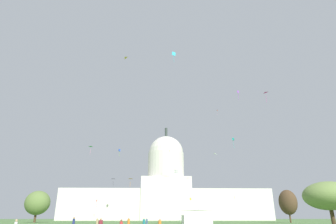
{
  "coord_description": "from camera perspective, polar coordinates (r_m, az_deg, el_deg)",
  "views": [
    {
      "loc": [
        -0.35,
        -22.47,
        1.68
      ],
      "look_at": [
        2.86,
        65.67,
        35.27
      ],
      "focal_mm": 29.75,
      "sensor_mm": 36.0,
      "label": 1
    }
  ],
  "objects": [
    {
      "name": "capitol_building",
      "position": [
        194.01,
        -0.42,
        -16.09
      ],
      "size": [
        135.88,
        24.81,
        62.68
      ],
      "color": "silver",
      "rests_on": "ground_plane"
    },
    {
      "name": "event_tent",
      "position": [
        69.94,
        5.87,
        -19.83
      ],
      "size": [
        7.16,
        5.1,
        5.47
      ],
      "rotation": [
        0.0,
        0.0,
        0.05
      ],
      "color": "white",
      "rests_on": "ground_plane"
    },
    {
      "name": "tree_east_near",
      "position": [
        115.31,
        23.36,
        -16.61
      ],
      "size": [
        7.65,
        8.5,
        11.35
      ],
      "color": "#4C3823",
      "rests_on": "ground_plane"
    },
    {
      "name": "tree_east_mid",
      "position": [
        75.7,
        30.03,
        -14.64
      ],
      "size": [
        15.27,
        15.23,
        9.54
      ],
      "color": "#42301E",
      "rests_on": "ground_plane"
    },
    {
      "name": "tree_west_far",
      "position": [
        122.09,
        -25.18,
        -16.49
      ],
      "size": [
        13.08,
        12.63,
        11.42
      ],
      "color": "#4C3823",
      "rests_on": "ground_plane"
    },
    {
      "name": "person_orange_edge_west",
      "position": [
        56.75,
        -8.08,
        -21.59
      ],
      "size": [
        0.57,
        0.57,
        1.68
      ],
      "rotation": [
        0.0,
        0.0,
        1.83
      ],
      "color": "orange",
      "rests_on": "ground_plane"
    },
    {
      "name": "person_denim_edge_east",
      "position": [
        76.38,
        -4.37,
        -21.5
      ],
      "size": [
        0.59,
        0.59,
        1.62
      ],
      "rotation": [
        0.0,
        0.0,
        0.56
      ],
      "color": "#3D5684",
      "rests_on": "ground_plane"
    },
    {
      "name": "person_teal_mid_left",
      "position": [
        53.98,
        -4.95,
        -21.77
      ],
      "size": [
        0.5,
        0.5,
        1.66
      ],
      "rotation": [
        0.0,
        0.0,
        4.63
      ],
      "color": "#1E757A",
      "rests_on": "ground_plane"
    },
    {
      "name": "person_tan_front_right",
      "position": [
        62.17,
        -14.32,
        -21.11
      ],
      "size": [
        0.61,
        0.61,
        1.66
      ],
      "rotation": [
        0.0,
        0.0,
        3.82
      ],
      "color": "tan",
      "rests_on": "ground_plane"
    },
    {
      "name": "person_navy_back_center",
      "position": [
        43.4,
        -18.82,
        -20.94
      ],
      "size": [
        0.38,
        0.38,
        1.77
      ],
      "rotation": [
        0.0,
        0.0,
        4.86
      ],
      "color": "navy",
      "rests_on": "ground_plane"
    },
    {
      "name": "kite_yellow_high",
      "position": [
        169.41,
        0.27,
        -8.0
      ],
      "size": [
        0.2,
        0.69,
        2.08
      ],
      "rotation": [
        0.0,
        0.0,
        1.02
      ],
      "color": "yellow"
    },
    {
      "name": "kite_white_low",
      "position": [
        82.84,
        1.7,
        -12.06
      ],
      "size": [
        1.32,
        1.31,
        1.13
      ],
      "rotation": [
        0.0,
        0.0,
        0.81
      ],
      "color": "white"
    },
    {
      "name": "kite_lime_low",
      "position": [
        132.76,
        13.48,
        -16.79
      ],
      "size": [
        0.41,
        0.82,
        3.72
      ],
      "rotation": [
        0.0,
        0.0,
        3.75
      ],
      "color": "#8CD133"
    },
    {
      "name": "kite_gold_high",
      "position": [
        95.54,
        -8.91,
        10.9
      ],
      "size": [
        1.49,
        1.69,
        0.28
      ],
      "rotation": [
        0.0,
        0.0,
        5.33
      ],
      "color": "gold"
    },
    {
      "name": "kite_green_mid",
      "position": [
        99.76,
        -15.57,
        -6.96
      ],
      "size": [
        1.34,
        0.88,
        2.78
      ],
      "rotation": [
        0.0,
        0.0,
        0.17
      ],
      "color": "green"
    },
    {
      "name": "kite_red_low",
      "position": [
        174.49,
        -14.41,
        -17.34
      ],
      "size": [
        0.69,
        0.82,
        3.97
      ],
      "rotation": [
        0.0,
        0.0,
        1.54
      ],
      "color": "red"
    },
    {
      "name": "kite_violet_high",
      "position": [
        117.73,
        14.17,
        3.74
      ],
      "size": [
        0.62,
        0.56,
        4.53
      ],
      "rotation": [
        0.0,
        0.0,
        2.67
      ],
      "color": "purple"
    },
    {
      "name": "kite_pink_high",
      "position": [
        150.51,
        9.92,
        0.1
      ],
      "size": [
        1.43,
        1.89,
        2.12
      ],
      "rotation": [
        0.0,
        0.0,
        4.27
      ],
      "color": "pink"
    },
    {
      "name": "kite_magenta_high",
      "position": [
        111.0,
        19.32,
        3.66
      ],
      "size": [
        1.52,
        1.73,
        4.17
      ],
      "rotation": [
        0.0,
        0.0,
        5.36
      ],
      "color": "#D1339E"
    },
    {
      "name": "kite_cyan_high",
      "position": [
        81.81,
        1.19,
        11.73
      ],
      "size": [
        1.16,
        0.5,
        3.32
      ],
      "rotation": [
        0.0,
        0.0,
        2.75
      ],
      "color": "#33BCDB"
    },
    {
      "name": "kite_black_low",
      "position": [
        125.73,
        -11.11,
        -13.42
      ],
      "size": [
        1.83,
        0.64,
        3.02
      ],
      "rotation": [
        0.0,
        0.0,
        3.09
      ],
      "color": "black"
    },
    {
      "name": "kite_orange_low",
      "position": [
        125.22,
        -7.79,
        -13.54
      ],
      "size": [
        1.9,
        1.11,
        3.38
      ],
      "rotation": [
        0.0,
        0.0,
        6.13
      ],
      "color": "orange"
    },
    {
      "name": "kite_blue_mid",
      "position": [
        149.07,
        -9.92,
        -7.75
      ],
      "size": [
        1.24,
        1.2,
        3.83
      ],
      "rotation": [
        0.0,
        0.0,
        5.1
      ],
      "color": "blue"
    },
    {
      "name": "kite_turquoise_mid",
      "position": [
        125.73,
        13.21,
        -5.46
      ],
      "size": [
        1.13,
        1.09,
        4.51
      ],
      "rotation": [
        0.0,
        0.0,
        4.38
      ],
      "color": "teal"
    },
    {
      "name": "kite_yellow_low",
      "position": [
        165.09,
        4.63,
        -17.4
      ],
      "size": [
        0.86,
        0.42,
        2.78
      ],
      "rotation": [
        0.0,
        0.0,
        2.25
      ],
      "color": "yellow"
    },
    {
      "name": "kite_white_low_b",
      "position": [
        62.83,
        9.32,
        -8.64
      ],
      "size": [
        1.15,
        1.59,
        0.21
      ],
      "rotation": [
        0.0,
        0.0,
        4.25
      ],
      "color": "white"
    }
  ]
}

